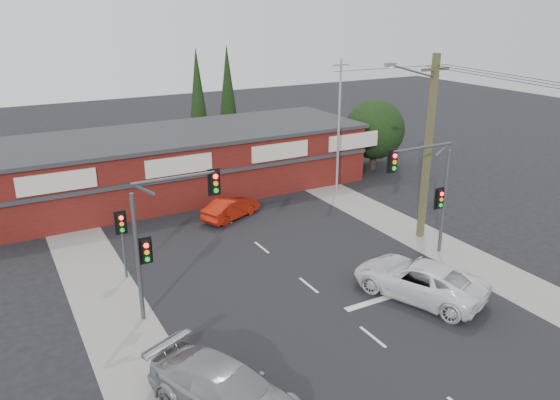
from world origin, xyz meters
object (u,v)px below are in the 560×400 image
white_suv (418,279)px  shop_building (175,163)px  red_sedan (231,208)px  utility_pole (427,143)px  silver_suv (226,391)px

white_suv → shop_building: 19.61m
white_suv → shop_building: (-4.76, 18.98, 1.32)m
red_sedan → utility_pole: size_ratio=0.39×
white_suv → utility_pole: 8.18m
silver_suv → shop_building: shop_building is taller
red_sedan → utility_pole: 12.09m
silver_suv → red_sedan: bearing=41.2°
white_suv → silver_suv: 10.82m
white_suv → utility_pole: bearing=-154.2°
shop_building → utility_pole: (9.36, -14.00, 3.26)m
shop_building → white_suv: bearing=-75.9°
shop_building → utility_pole: bearing=-56.2°
silver_suv → shop_building: size_ratio=0.21×
silver_suv → red_sedan: 16.96m
white_suv → utility_pole: size_ratio=0.59×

